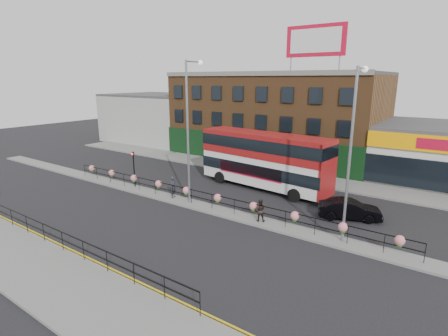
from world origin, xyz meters
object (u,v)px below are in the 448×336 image
Objects in this scene: pedestrian_b at (260,210)px; lamp_column_east at (352,141)px; double_decker_bus at (264,155)px; car at (350,209)px; lamp_column_west at (190,121)px; pedestrian_a at (173,187)px.

pedestrian_b is 0.16× the size of lamp_column_east.
car is (8.39, -2.82, -2.36)m from double_decker_bus.
double_decker_bus is at bearing 144.04° from lamp_column_east.
lamp_column_west reaches higher than pedestrian_b.
pedestrian_b is (8.24, -0.28, -0.09)m from pedestrian_a.
pedestrian_b is 7.64m from lamp_column_east.
lamp_column_west is (-11.14, -3.92, 5.85)m from car.
lamp_column_west is (-6.34, 0.35, 5.61)m from pedestrian_b.
lamp_column_west reaches higher than car.
pedestrian_a is at bearing -179.29° from lamp_column_east.
car is at bearing 101.21° from lamp_column_east.
car is 2.55× the size of pedestrian_a.
lamp_column_west reaches higher than lamp_column_east.
lamp_column_west is 1.06× the size of lamp_column_east.
double_decker_bus reaches higher than pedestrian_b.
pedestrian_a is (-13.04, -3.98, 0.33)m from car.
double_decker_bus is 1.16× the size of lamp_column_west.
lamp_column_east reaches higher than car.
double_decker_bus is at bearing 67.75° from lamp_column_west.
lamp_column_west is at bearing -28.63° from pedestrian_b.
lamp_column_east is at bearing -35.96° from double_decker_bus.
lamp_column_east is (0.76, -3.81, 5.46)m from car.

